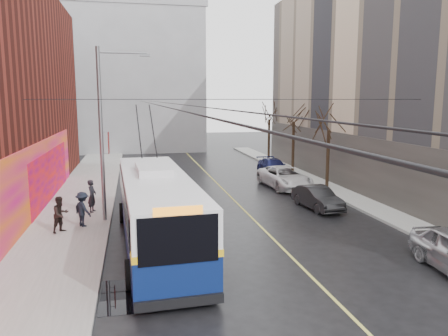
{
  "coord_description": "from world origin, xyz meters",
  "views": [
    {
      "loc": [
        -4.71,
        -12.98,
        6.42
      ],
      "look_at": [
        -0.24,
        8.42,
        2.95
      ],
      "focal_mm": 35.0,
      "sensor_mm": 36.0,
      "label": 1
    }
  ],
  "objects_px": {
    "parked_car_c": "(285,177)",
    "pedestrian_c": "(83,209)",
    "trolleybus": "(157,209)",
    "parked_car_b": "(317,198)",
    "following_car": "(151,175)",
    "tree_near": "(329,119)",
    "tree_mid": "(294,113)",
    "streetlight_pole": "(104,130)",
    "parked_car_d": "(273,167)",
    "pedestrian_a": "(92,196)",
    "pedestrian_b": "(61,214)",
    "tree_far": "(269,112)"
  },
  "relations": [
    {
      "from": "tree_near",
      "to": "pedestrian_a",
      "type": "height_order",
      "value": "tree_near"
    },
    {
      "from": "tree_mid",
      "to": "pedestrian_c",
      "type": "height_order",
      "value": "tree_mid"
    },
    {
      "from": "tree_mid",
      "to": "pedestrian_b",
      "type": "bearing_deg",
      "value": -139.3
    },
    {
      "from": "pedestrian_a",
      "to": "tree_near",
      "type": "bearing_deg",
      "value": -61.4
    },
    {
      "from": "tree_near",
      "to": "parked_car_d",
      "type": "height_order",
      "value": "tree_near"
    },
    {
      "from": "tree_near",
      "to": "tree_mid",
      "type": "bearing_deg",
      "value": 90.0
    },
    {
      "from": "tree_near",
      "to": "streetlight_pole",
      "type": "bearing_deg",
      "value": -158.38
    },
    {
      "from": "tree_far",
      "to": "trolleybus",
      "type": "height_order",
      "value": "tree_far"
    },
    {
      "from": "pedestrian_a",
      "to": "pedestrian_c",
      "type": "relative_size",
      "value": 1.05
    },
    {
      "from": "pedestrian_b",
      "to": "trolleybus",
      "type": "bearing_deg",
      "value": -75.46
    },
    {
      "from": "streetlight_pole",
      "to": "pedestrian_c",
      "type": "relative_size",
      "value": 5.17
    },
    {
      "from": "tree_near",
      "to": "parked_car_b",
      "type": "xyz_separation_m",
      "value": [
        -3.2,
        -5.55,
        -4.31
      ]
    },
    {
      "from": "parked_car_d",
      "to": "pedestrian_b",
      "type": "relative_size",
      "value": 2.66
    },
    {
      "from": "streetlight_pole",
      "to": "tree_near",
      "type": "height_order",
      "value": "streetlight_pole"
    },
    {
      "from": "following_car",
      "to": "pedestrian_c",
      "type": "xyz_separation_m",
      "value": [
        -3.78,
        -11.09,
        0.29
      ]
    },
    {
      "from": "trolleybus",
      "to": "following_car",
      "type": "bearing_deg",
      "value": 85.94
    },
    {
      "from": "parked_car_b",
      "to": "pedestrian_c",
      "type": "relative_size",
      "value": 2.33
    },
    {
      "from": "parked_car_c",
      "to": "following_car",
      "type": "distance_m",
      "value": 10.1
    },
    {
      "from": "trolleybus",
      "to": "pedestrian_b",
      "type": "distance_m",
      "value": 5.11
    },
    {
      "from": "parked_car_b",
      "to": "parked_car_d",
      "type": "relative_size",
      "value": 0.88
    },
    {
      "from": "pedestrian_a",
      "to": "following_car",
      "type": "bearing_deg",
      "value": -9.25
    },
    {
      "from": "tree_far",
      "to": "trolleybus",
      "type": "relative_size",
      "value": 0.5
    },
    {
      "from": "trolleybus",
      "to": "pedestrian_a",
      "type": "distance_m",
      "value": 6.99
    },
    {
      "from": "streetlight_pole",
      "to": "parked_car_c",
      "type": "relative_size",
      "value": 1.62
    },
    {
      "from": "tree_far",
      "to": "parked_car_d",
      "type": "relative_size",
      "value": 1.42
    },
    {
      "from": "trolleybus",
      "to": "parked_car_b",
      "type": "height_order",
      "value": "trolleybus"
    },
    {
      "from": "parked_car_b",
      "to": "parked_car_c",
      "type": "xyz_separation_m",
      "value": [
        0.22,
        6.27,
        0.11
      ]
    },
    {
      "from": "following_car",
      "to": "tree_near",
      "type": "bearing_deg",
      "value": -22.12
    },
    {
      "from": "tree_mid",
      "to": "streetlight_pole",
      "type": "bearing_deg",
      "value": -139.35
    },
    {
      "from": "tree_near",
      "to": "pedestrian_c",
      "type": "bearing_deg",
      "value": -156.78
    },
    {
      "from": "tree_mid",
      "to": "following_car",
      "type": "relative_size",
      "value": 1.56
    },
    {
      "from": "parked_car_b",
      "to": "following_car",
      "type": "height_order",
      "value": "following_car"
    },
    {
      "from": "trolleybus",
      "to": "pedestrian_c",
      "type": "relative_size",
      "value": 7.48
    },
    {
      "from": "tree_near",
      "to": "tree_mid",
      "type": "height_order",
      "value": "tree_mid"
    },
    {
      "from": "streetlight_pole",
      "to": "parked_car_b",
      "type": "xyz_separation_m",
      "value": [
        11.94,
        0.45,
        -4.18
      ]
    },
    {
      "from": "parked_car_b",
      "to": "following_car",
      "type": "relative_size",
      "value": 0.94
    },
    {
      "from": "parked_car_c",
      "to": "pedestrian_c",
      "type": "xyz_separation_m",
      "value": [
        -13.29,
        -7.69,
        0.25
      ]
    },
    {
      "from": "trolleybus",
      "to": "pedestrian_b",
      "type": "height_order",
      "value": "trolleybus"
    },
    {
      "from": "streetlight_pole",
      "to": "parked_car_d",
      "type": "bearing_deg",
      "value": 43.17
    },
    {
      "from": "trolleybus",
      "to": "following_car",
      "type": "height_order",
      "value": "trolleybus"
    },
    {
      "from": "tree_far",
      "to": "pedestrian_a",
      "type": "xyz_separation_m",
      "value": [
        -16.07,
        -18.16,
        -4.08
      ]
    },
    {
      "from": "pedestrian_a",
      "to": "pedestrian_b",
      "type": "bearing_deg",
      "value": 176.82
    },
    {
      "from": "tree_near",
      "to": "trolleybus",
      "type": "distance_m",
      "value": 16.77
    },
    {
      "from": "trolleybus",
      "to": "tree_near",
      "type": "bearing_deg",
      "value": 36.03
    },
    {
      "from": "parked_car_d",
      "to": "pedestrian_a",
      "type": "bearing_deg",
      "value": -145.01
    },
    {
      "from": "pedestrian_b",
      "to": "parked_car_d",
      "type": "bearing_deg",
      "value": -2.59
    },
    {
      "from": "parked_car_b",
      "to": "parked_car_d",
      "type": "height_order",
      "value": "parked_car_d"
    },
    {
      "from": "parked_car_d",
      "to": "streetlight_pole",
      "type": "bearing_deg",
      "value": -138.54
    },
    {
      "from": "streetlight_pole",
      "to": "tree_far",
      "type": "height_order",
      "value": "streetlight_pole"
    },
    {
      "from": "pedestrian_a",
      "to": "streetlight_pole",
      "type": "bearing_deg",
      "value": -139.12
    }
  ]
}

